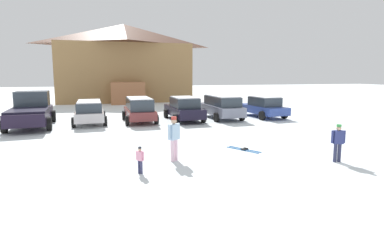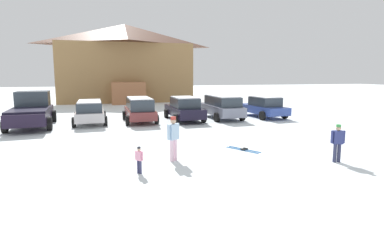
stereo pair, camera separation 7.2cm
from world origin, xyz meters
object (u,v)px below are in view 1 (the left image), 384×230
skier_adult_in_blue_parka (174,136)px  skier_teen_in_navy_coat (338,141)px  ski_lodge (125,62)px  parked_grey_wagon (222,106)px  parked_silver_wagon (89,111)px  parked_blue_hatchback (263,107)px  skier_child_in_pink_snowsuit (140,158)px  parked_maroon_van (139,109)px  pickup_truck (31,110)px  parked_black_sedan (184,108)px  pair_of_skis (244,149)px

skier_adult_in_blue_parka → skier_teen_in_navy_coat: bearing=-16.6°
ski_lodge → parked_grey_wagon: (6.00, -18.48, -3.85)m
parked_silver_wagon → skier_teen_in_navy_coat: bearing=-51.2°
parked_blue_hatchback → skier_child_in_pink_snowsuit: (-10.28, -10.81, -0.30)m
parked_maroon_van → parked_blue_hatchback: size_ratio=0.96×
parked_blue_hatchback → skier_teen_in_navy_coat: (-3.14, -11.40, -0.01)m
parked_grey_wagon → pickup_truck: pickup_truck is taller
parked_maroon_van → parked_black_sedan: 3.11m
skier_teen_in_navy_coat → parked_grey_wagon: bearing=90.9°
skier_teen_in_navy_coat → skier_adult_in_blue_parka: bearing=163.4°
parked_maroon_van → parked_black_sedan: parked_black_sedan is taller
ski_lodge → parked_maroon_van: ski_lodge is taller
parked_grey_wagon → pickup_truck: 12.62m
parked_grey_wagon → skier_teen_in_navy_coat: parked_grey_wagon is taller
parked_silver_wagon → skier_teen_in_navy_coat: 14.99m
parked_maroon_van → skier_child_in_pink_snowsuit: parked_maroon_van is taller
parked_silver_wagon → parked_black_sedan: size_ratio=0.93×
ski_lodge → parked_black_sedan: bearing=-80.4°
ski_lodge → parked_grey_wagon: ski_lodge is taller
ski_lodge → parked_grey_wagon: 19.81m
pickup_truck → parked_silver_wagon: bearing=3.6°
parked_blue_hatchback → pickup_truck: (-15.94, 0.07, 0.19)m
ski_lodge → skier_adult_in_blue_parka: (0.41, -28.27, -3.82)m
skier_teen_in_navy_coat → parked_silver_wagon: bearing=128.8°
ski_lodge → skier_adult_in_blue_parka: bearing=-89.2°
parked_blue_hatchback → skier_teen_in_navy_coat: parked_blue_hatchback is taller
parked_silver_wagon → skier_child_in_pink_snowsuit: 11.32m
parked_maroon_van → skier_child_in_pink_snowsuit: (-0.98, -10.90, -0.39)m
parked_black_sedan → parked_blue_hatchback: size_ratio=1.07×
parked_silver_wagon → skier_teen_in_navy_coat: (9.39, -11.68, -0.03)m
pair_of_skis → parked_black_sedan: bearing=93.2°
pickup_truck → parked_maroon_van: bearing=0.2°
parked_blue_hatchback → parked_black_sedan: bearing=179.7°
skier_teen_in_navy_coat → pair_of_skis: (-2.56, 2.54, -0.77)m
parked_maroon_van → parked_grey_wagon: 5.98m
parked_blue_hatchback → skier_child_in_pink_snowsuit: 14.92m
parked_silver_wagon → skier_child_in_pink_snowsuit: size_ratio=5.03×
ski_lodge → parked_maroon_van: size_ratio=3.64×
skier_teen_in_navy_coat → skier_adult_in_blue_parka: size_ratio=0.84×
parked_silver_wagon → pair_of_skis: bearing=-53.2°
ski_lodge → parked_maroon_van: bearing=-89.9°
parked_maroon_van → skier_teen_in_navy_coat: size_ratio=3.08×
parked_maroon_van → skier_adult_in_blue_parka: size_ratio=2.59×
parked_black_sedan → parked_grey_wagon: 2.87m
parked_silver_wagon → parked_blue_hatchback: (12.53, -0.28, -0.02)m
parked_maroon_van → pickup_truck: size_ratio=0.73×
ski_lodge → skier_adult_in_blue_parka: 28.53m
skier_child_in_pink_snowsuit → parked_blue_hatchback: bearing=46.4°
parked_maroon_van → skier_adult_in_blue_parka: 9.77m
ski_lodge → pair_of_skis: 28.09m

